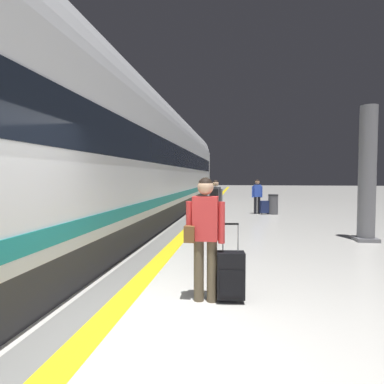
% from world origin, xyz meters
% --- Properties ---
extents(ground_plane, '(120.00, 120.00, 0.00)m').
position_xyz_m(ground_plane, '(0.00, 0.00, 0.00)').
color(ground_plane, silver).
extents(safety_line_strip, '(0.36, 80.00, 0.01)m').
position_xyz_m(safety_line_strip, '(-0.68, 10.00, 0.00)').
color(safety_line_strip, yellow).
rests_on(safety_line_strip, ground).
extents(tactile_edge_band, '(0.64, 80.00, 0.01)m').
position_xyz_m(tactile_edge_band, '(-1.02, 10.00, 0.00)').
color(tactile_edge_band, slate).
rests_on(tactile_edge_band, ground).
extents(high_speed_train, '(2.94, 29.52, 4.97)m').
position_xyz_m(high_speed_train, '(-2.81, 8.69, 2.50)').
color(high_speed_train, '#38383D').
rests_on(high_speed_train, ground).
extents(traveller_foreground, '(0.55, 0.29, 1.72)m').
position_xyz_m(traveller_foreground, '(0.45, 1.26, 1.00)').
color(traveller_foreground, brown).
rests_on(traveller_foreground, ground).
extents(rolling_suitcase_foreground, '(0.40, 0.27, 1.09)m').
position_xyz_m(rolling_suitcase_foreground, '(0.82, 1.27, 0.38)').
color(rolling_suitcase_foreground, black).
rests_on(rolling_suitcase_foreground, ground).
extents(passenger_near, '(0.48, 0.38, 1.61)m').
position_xyz_m(passenger_near, '(0.12, 8.19, 0.96)').
color(passenger_near, brown).
rests_on(passenger_near, ground).
extents(suitcase_near, '(0.43, 0.34, 0.60)m').
position_xyz_m(suitcase_near, '(-0.19, 8.05, 0.33)').
color(suitcase_near, black).
rests_on(suitcase_near, ground).
extents(passenger_mid, '(0.49, 0.26, 1.59)m').
position_xyz_m(passenger_mid, '(1.79, 12.02, 0.92)').
color(passenger_mid, black).
rests_on(passenger_mid, ground).
extents(suitcase_mid, '(0.43, 0.33, 0.62)m').
position_xyz_m(suitcase_mid, '(2.11, 11.88, 0.34)').
color(suitcase_mid, '#19234C').
rests_on(suitcase_mid, ground).
extents(platform_pillar, '(0.56, 0.56, 3.60)m').
position_xyz_m(platform_pillar, '(4.31, 6.02, 1.72)').
color(platform_pillar, slate).
rests_on(platform_pillar, ground).
extents(waste_bin, '(0.46, 0.46, 0.91)m').
position_xyz_m(waste_bin, '(2.50, 11.94, 0.46)').
color(waste_bin, '#4C4C51').
rests_on(waste_bin, ground).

